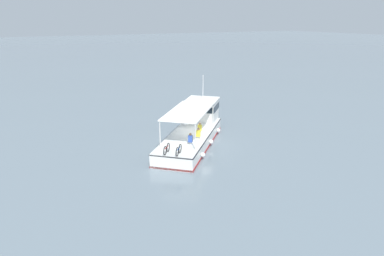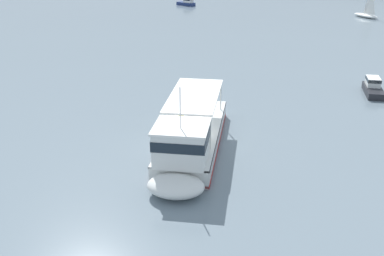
# 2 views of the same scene
# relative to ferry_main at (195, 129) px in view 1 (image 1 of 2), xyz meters

# --- Properties ---
(ground_plane) EXTENTS (400.00, 400.00, 0.00)m
(ground_plane) POSITION_rel_ferry_main_xyz_m (-0.80, 0.41, -1.02)
(ground_plane) COLOR slate
(ferry_main) EXTENTS (11.36, 10.98, 5.32)m
(ferry_main) POSITION_rel_ferry_main_xyz_m (0.00, 0.00, 0.00)
(ferry_main) COLOR white
(ferry_main) RESTS_ON ground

